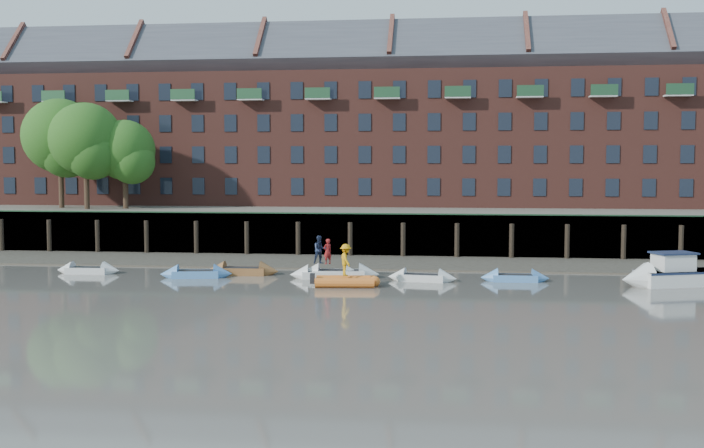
% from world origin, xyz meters
% --- Properties ---
extents(ground, '(220.00, 220.00, 0.00)m').
position_xyz_m(ground, '(0.00, 0.00, 0.00)').
color(ground, '#625E57').
rests_on(ground, ground).
extents(foreshore, '(110.00, 8.00, 0.50)m').
position_xyz_m(foreshore, '(0.00, 18.00, 0.00)').
color(foreshore, '#3D382F').
rests_on(foreshore, ground).
extents(mud_band, '(110.00, 1.60, 0.10)m').
position_xyz_m(mud_band, '(0.00, 14.60, 0.00)').
color(mud_band, '#4C4336').
rests_on(mud_band, ground).
extents(river_wall, '(110.00, 1.23, 3.30)m').
position_xyz_m(river_wall, '(-0.00, 22.38, 1.59)').
color(river_wall, '#2D2A26').
rests_on(river_wall, ground).
extents(bank_terrace, '(110.00, 28.00, 3.20)m').
position_xyz_m(bank_terrace, '(0.00, 36.00, 1.60)').
color(bank_terrace, '#5E594D').
rests_on(bank_terrace, ground).
extents(apartment_terrace, '(80.60, 15.56, 20.98)m').
position_xyz_m(apartment_terrace, '(-0.00, 36.99, 12.82)').
color(apartment_terrace, brown).
rests_on(apartment_terrace, bank_terrace).
extents(tree_cluster, '(11.76, 7.74, 9.40)m').
position_xyz_m(tree_cluster, '(-25.62, 27.35, 9.00)').
color(tree_cluster, '#3A281C').
rests_on(tree_cluster, bank_terrace).
extents(rowboat_0, '(4.15, 1.33, 1.19)m').
position_xyz_m(rowboat_0, '(-17.47, 10.22, 0.21)').
color(rowboat_0, silver).
rests_on(rowboat_0, ground).
extents(rowboat_1, '(4.55, 2.05, 1.28)m').
position_xyz_m(rowboat_1, '(-10.02, 9.25, 0.23)').
color(rowboat_1, '#4D84C3').
rests_on(rowboat_1, ground).
extents(rowboat_2, '(4.66, 1.52, 1.34)m').
position_xyz_m(rowboat_2, '(-7.50, 10.86, 0.24)').
color(rowboat_2, brown).
rests_on(rowboat_2, ground).
extents(rowboat_3, '(4.60, 1.83, 1.30)m').
position_xyz_m(rowboat_3, '(-1.99, 9.93, 0.23)').
color(rowboat_3, silver).
rests_on(rowboat_3, ground).
extents(rowboat_4, '(5.06, 1.79, 1.44)m').
position_xyz_m(rowboat_4, '(-1.23, 10.09, 0.25)').
color(rowboat_4, silver).
rests_on(rowboat_4, ground).
extents(rowboat_5, '(4.28, 1.74, 1.21)m').
position_xyz_m(rowboat_5, '(3.89, 9.42, 0.21)').
color(rowboat_5, silver).
rests_on(rowboat_5, ground).
extents(rowboat_6, '(4.08, 1.23, 1.18)m').
position_xyz_m(rowboat_6, '(9.39, 10.01, 0.21)').
color(rowboat_6, '#4D84C3').
rests_on(rowboat_6, ground).
extents(rib_tender, '(3.76, 2.03, 0.64)m').
position_xyz_m(rib_tender, '(-0.27, 6.82, 0.28)').
color(rib_tender, orange).
rests_on(rib_tender, ground).
extents(motor_launch, '(6.32, 3.84, 2.48)m').
position_xyz_m(motor_launch, '(17.74, 9.17, 0.63)').
color(motor_launch, silver).
rests_on(motor_launch, ground).
extents(person_rower_a, '(0.67, 0.66, 1.56)m').
position_xyz_m(person_rower_a, '(-1.91, 9.92, 1.65)').
color(person_rower_a, maroon).
rests_on(person_rower_a, rowboat_3).
extents(person_rower_b, '(1.04, 0.95, 1.74)m').
position_xyz_m(person_rower_b, '(-2.41, 10.06, 1.74)').
color(person_rower_b, '#19233F').
rests_on(person_rower_b, rowboat_3).
extents(person_rib_crew, '(1.07, 1.35, 1.83)m').
position_xyz_m(person_rib_crew, '(-0.39, 6.90, 1.51)').
color(person_rib_crew, orange).
rests_on(person_rib_crew, rib_tender).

